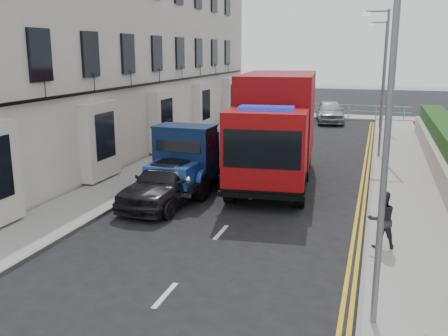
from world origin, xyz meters
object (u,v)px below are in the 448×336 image
Objects in this scene: lamp_near at (381,118)px; red_lorry at (276,125)px; lamp_mid at (382,75)px; bedford_lorry at (187,162)px; parked_car_front at (167,182)px; lamp_far at (382,68)px.

lamp_near reaches higher than red_lorry.
red_lorry is (-3.88, -5.77, -1.73)m from lamp_mid.
red_lorry reaches higher than bedford_lorry.
bedford_lorry reaches higher than parked_car_front.
lamp_near reaches higher than parked_car_front.
lamp_near is 1.32× the size of bedford_lorry.
lamp_far is 21.24m from parked_car_front.
lamp_near is at bearing -37.58° from parked_car_front.
lamp_near is 9.69m from parked_car_front.
lamp_near is 10.53m from bedford_lorry.
lamp_mid is at bearing 60.06° from parked_car_front.
parked_car_front is (-6.78, 6.13, -3.22)m from lamp_near.
red_lorry is at bearing 110.75° from lamp_near.
lamp_mid is 7.17m from red_lorry.
red_lorry is 5.24m from parked_car_front.
lamp_near and lamp_far have the same top height.
lamp_mid and lamp_far have the same top height.
lamp_mid is 0.84× the size of red_lorry.
lamp_far is 1.53× the size of parked_car_front.
bedford_lorry is at bearing 89.30° from parked_car_front.
lamp_far is 19.71m from bedford_lorry.
lamp_mid is 12.40m from parked_car_front.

